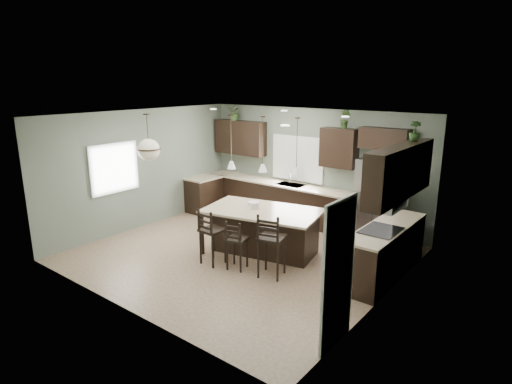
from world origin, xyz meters
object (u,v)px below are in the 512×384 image
object	(u,v)px
serving_dish	(254,205)
bar_stool_left	(213,236)
plant_back_left	(235,112)
bar_stool_center	(237,245)
bar_stool_right	(272,245)
refrigerator	(380,201)
kitchen_island	(262,231)

from	to	relation	value
serving_dish	bar_stool_left	world-z (taller)	bar_stool_left
plant_back_left	bar_stool_left	bearing A→B (deg)	-56.03
bar_stool_center	serving_dish	bearing A→B (deg)	94.94
bar_stool_right	refrigerator	bearing A→B (deg)	58.29
bar_stool_right	serving_dish	bearing A→B (deg)	129.07
bar_stool_left	refrigerator	bearing A→B (deg)	58.07
serving_dish	bar_stool_center	bearing A→B (deg)	-71.62
serving_dish	plant_back_left	distance (m)	3.66
refrigerator	serving_dish	bearing A→B (deg)	-131.15
refrigerator	bar_stool_left	bearing A→B (deg)	-124.05
kitchen_island	bar_stool_center	world-z (taller)	bar_stool_center
serving_dish	bar_stool_center	distance (m)	1.04
bar_stool_left	bar_stool_center	bearing A→B (deg)	13.72
bar_stool_left	bar_stool_right	world-z (taller)	bar_stool_right
serving_dish	bar_stool_left	xyz separation A→B (m)	(-0.24, -0.96, -0.44)
kitchen_island	bar_stool_right	world-z (taller)	bar_stool_right
bar_stool_left	bar_stool_right	size ratio (longest dim) A/B	0.93
bar_stool_center	bar_stool_right	xyz separation A→B (m)	(0.69, 0.15, 0.12)
bar_stool_center	bar_stool_right	world-z (taller)	bar_stool_right
kitchen_island	plant_back_left	size ratio (longest dim) A/B	5.49
refrigerator	kitchen_island	world-z (taller)	refrigerator
kitchen_island	serving_dish	bearing A→B (deg)	180.00
serving_dish	kitchen_island	bearing A→B (deg)	12.23
bar_stool_center	plant_back_left	world-z (taller)	plant_back_left
refrigerator	bar_stool_right	distance (m)	2.93
bar_stool_left	plant_back_left	distance (m)	4.38
refrigerator	kitchen_island	xyz separation A→B (m)	(-1.62, -2.04, -0.46)
bar_stool_left	plant_back_left	size ratio (longest dim) A/B	2.67
serving_dish	plant_back_left	bearing A→B (deg)	136.92
bar_stool_right	plant_back_left	bearing A→B (deg)	123.90
plant_back_left	bar_stool_right	bearing A→B (deg)	-41.19
bar_stool_center	refrigerator	bearing A→B (deg)	49.00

